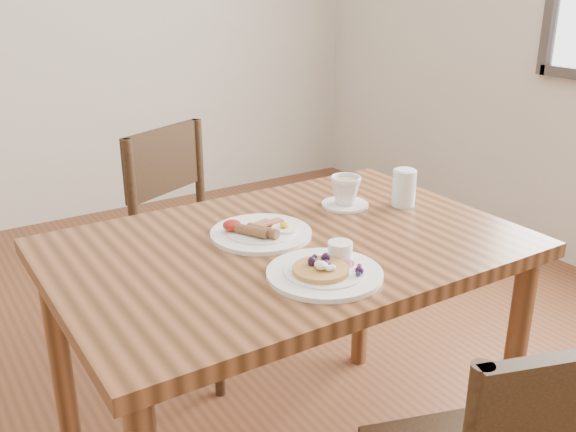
# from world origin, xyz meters

# --- Properties ---
(dining_table) EXTENTS (1.20, 0.80, 0.75)m
(dining_table) POSITION_xyz_m (0.00, 0.00, 0.65)
(dining_table) COLOR brown
(dining_table) RESTS_ON ground
(chair_far) EXTENTS (0.56, 0.56, 0.88)m
(chair_far) POSITION_xyz_m (0.06, 0.73, 0.49)
(chair_far) COLOR #362513
(chair_far) RESTS_ON ground
(pancake_plate) EXTENTS (0.27, 0.27, 0.06)m
(pancake_plate) POSITION_xyz_m (-0.03, -0.21, 0.76)
(pancake_plate) COLOR white
(pancake_plate) RESTS_ON dining_table
(breakfast_plate) EXTENTS (0.27, 0.27, 0.04)m
(breakfast_plate) POSITION_xyz_m (-0.04, 0.07, 0.76)
(breakfast_plate) COLOR white
(breakfast_plate) RESTS_ON dining_table
(teacup_saucer) EXTENTS (0.14, 0.14, 0.09)m
(teacup_saucer) POSITION_xyz_m (0.29, 0.13, 0.79)
(teacup_saucer) COLOR white
(teacup_saucer) RESTS_ON dining_table
(water_glass) EXTENTS (0.07, 0.07, 0.11)m
(water_glass) POSITION_xyz_m (0.44, 0.04, 0.80)
(water_glass) COLOR silver
(water_glass) RESTS_ON dining_table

